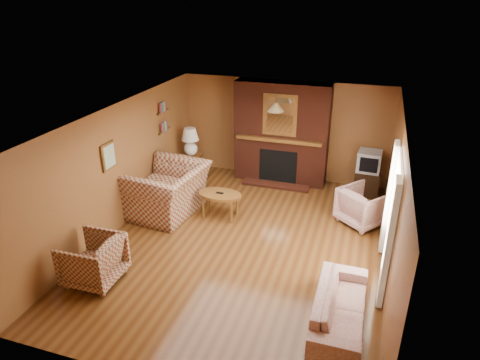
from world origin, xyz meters
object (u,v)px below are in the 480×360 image
(plaid_loveseat, at_px, (167,190))
(tv_stand, at_px, (366,183))
(floral_armchair, at_px, (363,206))
(plaid_armchair, at_px, (93,260))
(fireplace, at_px, (281,134))
(floral_sofa, at_px, (340,306))
(crt_tv, at_px, (369,161))
(coffee_table, at_px, (220,196))
(side_table, at_px, (192,167))
(table_lamp, at_px, (190,140))

(plaid_loveseat, relative_size, tv_stand, 2.67)
(tv_stand, bearing_deg, floral_armchair, -91.39)
(plaid_armchair, bearing_deg, fireplace, 157.14)
(floral_sofa, relative_size, tv_stand, 2.97)
(fireplace, xyz_separation_m, crt_tv, (2.05, -0.19, -0.36))
(floral_armchair, height_order, coffee_table, floral_armchair)
(plaid_loveseat, distance_m, plaid_armchair, 2.42)
(fireplace, bearing_deg, plaid_armchair, -112.30)
(plaid_armchair, bearing_deg, side_table, -178.52)
(side_table, bearing_deg, floral_armchair, -13.77)
(floral_armchair, bearing_deg, plaid_armchair, 78.11)
(plaid_armchair, height_order, crt_tv, crt_tv)
(floral_armchair, distance_m, crt_tv, 1.43)
(table_lamp, xyz_separation_m, tv_stand, (4.15, 0.35, -0.68))
(table_lamp, bearing_deg, side_table, 0.00)
(floral_armchair, height_order, table_lamp, table_lamp)
(side_table, height_order, crt_tv, crt_tv)
(table_lamp, bearing_deg, tv_stand, 4.82)
(crt_tv, bearing_deg, coffee_table, -144.95)
(crt_tv, bearing_deg, side_table, -175.26)
(table_lamp, bearing_deg, floral_sofa, -44.74)
(fireplace, bearing_deg, floral_sofa, -67.11)
(plaid_loveseat, height_order, plaid_armchair, plaid_loveseat)
(side_table, bearing_deg, plaid_loveseat, -82.10)
(plaid_loveseat, distance_m, floral_armchair, 3.97)
(plaid_armchair, bearing_deg, table_lamp, -178.52)
(side_table, bearing_deg, fireplace, 14.29)
(coffee_table, xyz_separation_m, crt_tv, (2.81, 1.97, 0.36))
(floral_sofa, distance_m, side_table, 5.63)
(plaid_loveseat, relative_size, floral_sofa, 0.90)
(plaid_armchair, height_order, side_table, plaid_armchair)
(floral_sofa, height_order, side_table, side_table)
(floral_armchair, bearing_deg, table_lamp, 25.60)
(side_table, bearing_deg, floral_sofa, -44.74)
(coffee_table, xyz_separation_m, side_table, (-1.34, 1.62, -0.16))
(fireplace, relative_size, coffee_table, 2.66)
(plaid_loveseat, bearing_deg, table_lamp, -166.49)
(coffee_table, height_order, tv_stand, tv_stand)
(table_lamp, distance_m, crt_tv, 4.17)
(table_lamp, xyz_separation_m, crt_tv, (4.15, 0.34, -0.16))
(plaid_armchair, height_order, coffee_table, plaid_armchair)
(plaid_loveseat, distance_m, table_lamp, 1.88)
(tv_stand, bearing_deg, floral_sofa, -93.10)
(tv_stand, bearing_deg, coffee_table, -145.98)
(plaid_armchair, bearing_deg, crt_tv, 138.21)
(plaid_loveseat, xyz_separation_m, tv_stand, (3.90, 2.15, -0.22))
(plaid_armchair, relative_size, floral_armchair, 1.02)
(fireplace, height_order, crt_tv, fireplace)
(floral_armchair, bearing_deg, floral_sofa, 126.59)
(floral_sofa, relative_size, crt_tv, 3.33)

